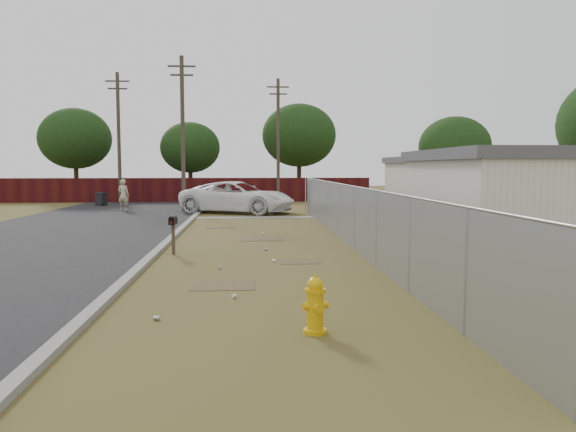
{
  "coord_description": "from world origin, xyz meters",
  "views": [
    {
      "loc": [
        -0.24,
        -17.28,
        2.61
      ],
      "look_at": [
        1.0,
        -0.08,
        1.1
      ],
      "focal_mm": 35.0,
      "sensor_mm": 36.0,
      "label": 1
    }
  ],
  "objects": [
    {
      "name": "pickup_truck",
      "position": [
        -0.8,
        14.65,
        0.9
      ],
      "size": [
        7.13,
        5.34,
        1.8
      ],
      "primitive_type": "imported",
      "rotation": [
        0.0,
        0.0,
        1.16
      ],
      "color": "white",
      "rests_on": "ground"
    },
    {
      "name": "street",
      "position": [
        -6.76,
        8.05,
        0.02
      ],
      "size": [
        15.1,
        60.0,
        0.12
      ],
      "color": "black",
      "rests_on": "ground"
    },
    {
      "name": "horizon_trees",
      "position": [
        0.84,
        23.56,
        4.63
      ],
      "size": [
        33.32,
        31.94,
        7.78
      ],
      "color": "#312516",
      "rests_on": "ground"
    },
    {
      "name": "utility_poles",
      "position": [
        -3.67,
        20.67,
        4.69
      ],
      "size": [
        12.6,
        8.24,
        9.0
      ],
      "color": "#493C31",
      "rests_on": "ground"
    },
    {
      "name": "mailbox",
      "position": [
        -2.47,
        -0.45,
        0.92
      ],
      "size": [
        0.22,
        0.51,
        1.17
      ],
      "color": "brown",
      "rests_on": "ground"
    },
    {
      "name": "privacy_fence",
      "position": [
        -6.0,
        25.0,
        0.9
      ],
      "size": [
        30.0,
        0.12,
        1.8
      ],
      "primitive_type": "cube",
      "color": "#3F0E0D",
      "rests_on": "ground"
    },
    {
      "name": "fire_hydrant",
      "position": [
        0.81,
        -8.7,
        0.44
      ],
      "size": [
        0.45,
        0.46,
        0.94
      ],
      "color": "#DCA50B",
      "rests_on": "ground"
    },
    {
      "name": "ground",
      "position": [
        0.0,
        0.0,
        0.0
      ],
      "size": [
        120.0,
        120.0,
        0.0
      ],
      "primitive_type": "plane",
      "color": "brown",
      "rests_on": "ground"
    },
    {
      "name": "chainlink_fence",
      "position": [
        3.12,
        1.03,
        0.8
      ],
      "size": [
        0.1,
        27.06,
        2.02
      ],
      "color": "gray",
      "rests_on": "ground"
    },
    {
      "name": "pedestrian",
      "position": [
        -7.64,
        16.75,
        0.95
      ],
      "size": [
        0.79,
        0.63,
        1.89
      ],
      "primitive_type": "imported",
      "rotation": [
        0.0,
        0.0,
        2.86
      ],
      "color": "#BCAF89",
      "rests_on": "ground"
    },
    {
      "name": "trash_bin",
      "position": [
        -10.07,
        21.12,
        0.47
      ],
      "size": [
        0.77,
        0.82,
        0.92
      ],
      "color": "black",
      "rests_on": "ground"
    },
    {
      "name": "scattered_litter",
      "position": [
        -0.36,
        -2.43,
        0.04
      ],
      "size": [
        2.38,
        12.19,
        0.07
      ],
      "color": "silver",
      "rests_on": "ground"
    },
    {
      "name": "houses",
      "position": [
        9.7,
        3.13,
        1.56
      ],
      "size": [
        9.3,
        17.24,
        3.1
      ],
      "color": "silver",
      "rests_on": "ground"
    }
  ]
}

